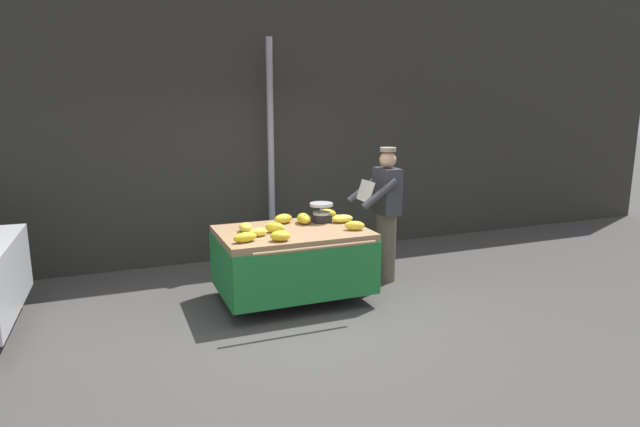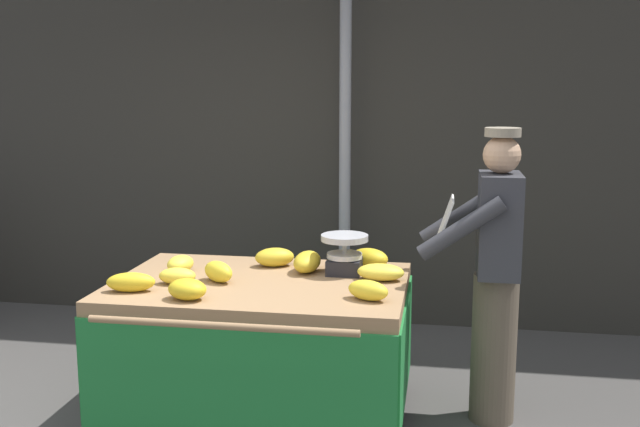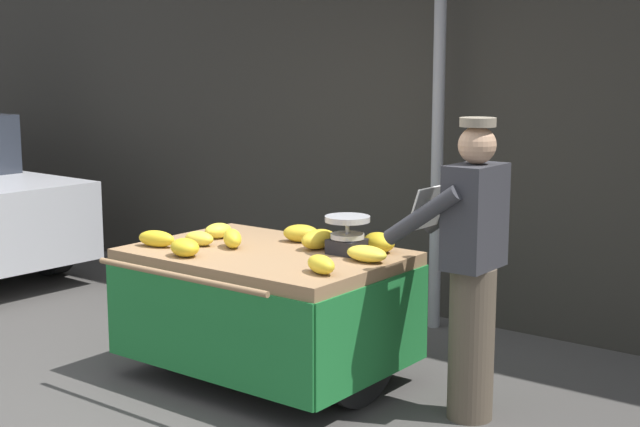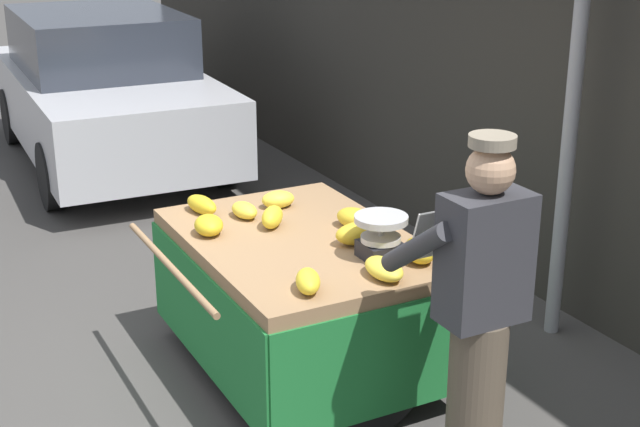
{
  "view_description": "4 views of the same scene",
  "coord_description": "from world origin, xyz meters",
  "px_view_note": "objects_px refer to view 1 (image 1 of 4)",
  "views": [
    {
      "loc": [
        -1.77,
        -5.09,
        2.29
      ],
      "look_at": [
        0.5,
        0.55,
        1.01
      ],
      "focal_mm": 30.37,
      "sensor_mm": 36.0,
      "label": 1
    },
    {
      "loc": [
        1.2,
        -3.38,
        1.94
      ],
      "look_at": [
        0.5,
        0.72,
        1.22
      ],
      "focal_mm": 41.2,
      "sensor_mm": 36.0,
      "label": 2
    },
    {
      "loc": [
        3.81,
        -3.61,
        2.02
      ],
      "look_at": [
        0.69,
        0.46,
        1.15
      ],
      "focal_mm": 50.58,
      "sensor_mm": 36.0,
      "label": 3
    },
    {
      "loc": [
        4.38,
        -1.49,
        2.67
      ],
      "look_at": [
        0.41,
        0.58,
        1.06
      ],
      "focal_mm": 51.11,
      "sensor_mm": 36.0,
      "label": 4
    }
  ],
  "objects_px": {
    "banana_cart": "(292,248)",
    "banana_bunch_6": "(326,214)",
    "banana_bunch_5": "(304,219)",
    "banana_bunch_3": "(355,226)",
    "banana_bunch_1": "(258,232)",
    "banana_bunch_4": "(245,227)",
    "banana_bunch_7": "(283,219)",
    "weighing_scale": "(321,213)",
    "banana_bunch_8": "(245,237)",
    "vendor_person": "(385,214)",
    "banana_bunch_0": "(280,236)",
    "banana_bunch_2": "(275,228)",
    "banana_bunch_9": "(342,219)",
    "street_pole": "(271,153)"
  },
  "relations": [
    {
      "from": "banana_cart",
      "to": "banana_bunch_6",
      "type": "height_order",
      "value": "banana_bunch_6"
    },
    {
      "from": "banana_cart",
      "to": "banana_bunch_5",
      "type": "distance_m",
      "value": 0.44
    },
    {
      "from": "banana_cart",
      "to": "banana_bunch_3",
      "type": "height_order",
      "value": "banana_bunch_3"
    },
    {
      "from": "banana_bunch_1",
      "to": "banana_bunch_4",
      "type": "xyz_separation_m",
      "value": [
        -0.08,
        0.25,
        0.0
      ]
    },
    {
      "from": "banana_cart",
      "to": "banana_bunch_7",
      "type": "xyz_separation_m",
      "value": [
        0.01,
        0.35,
        0.28
      ]
    },
    {
      "from": "weighing_scale",
      "to": "banana_bunch_8",
      "type": "bearing_deg",
      "value": -151.97
    },
    {
      "from": "banana_cart",
      "to": "banana_bunch_5",
      "type": "xyz_separation_m",
      "value": [
        0.23,
        0.25,
        0.28
      ]
    },
    {
      "from": "banana_bunch_1",
      "to": "vendor_person",
      "type": "height_order",
      "value": "vendor_person"
    },
    {
      "from": "banana_bunch_8",
      "to": "weighing_scale",
      "type": "bearing_deg",
      "value": 28.03
    },
    {
      "from": "banana_bunch_0",
      "to": "banana_bunch_8",
      "type": "relative_size",
      "value": 0.81
    },
    {
      "from": "banana_bunch_2",
      "to": "banana_bunch_6",
      "type": "height_order",
      "value": "banana_bunch_6"
    },
    {
      "from": "banana_bunch_3",
      "to": "banana_bunch_6",
      "type": "height_order",
      "value": "banana_bunch_6"
    },
    {
      "from": "banana_bunch_3",
      "to": "vendor_person",
      "type": "height_order",
      "value": "vendor_person"
    },
    {
      "from": "vendor_person",
      "to": "banana_bunch_5",
      "type": "bearing_deg",
      "value": 178.9
    },
    {
      "from": "banana_bunch_8",
      "to": "banana_bunch_7",
      "type": "bearing_deg",
      "value": 46.96
    },
    {
      "from": "banana_bunch_1",
      "to": "banana_bunch_9",
      "type": "relative_size",
      "value": 0.77
    },
    {
      "from": "banana_cart",
      "to": "banana_bunch_2",
      "type": "relative_size",
      "value": 7.55
    },
    {
      "from": "banana_bunch_6",
      "to": "banana_bunch_9",
      "type": "bearing_deg",
      "value": -71.07
    },
    {
      "from": "weighing_scale",
      "to": "banana_bunch_3",
      "type": "relative_size",
      "value": 1.23
    },
    {
      "from": "banana_cart",
      "to": "banana_bunch_9",
      "type": "distance_m",
      "value": 0.74
    },
    {
      "from": "weighing_scale",
      "to": "banana_bunch_5",
      "type": "distance_m",
      "value": 0.23
    },
    {
      "from": "banana_bunch_0",
      "to": "banana_bunch_2",
      "type": "bearing_deg",
      "value": 81.55
    },
    {
      "from": "banana_bunch_0",
      "to": "street_pole",
      "type": "bearing_deg",
      "value": 75.36
    },
    {
      "from": "banana_bunch_6",
      "to": "banana_bunch_2",
      "type": "bearing_deg",
      "value": -150.36
    },
    {
      "from": "street_pole",
      "to": "banana_bunch_6",
      "type": "distance_m",
      "value": 1.45
    },
    {
      "from": "vendor_person",
      "to": "banana_bunch_0",
      "type": "bearing_deg",
      "value": -157.87
    },
    {
      "from": "banana_bunch_1",
      "to": "banana_bunch_2",
      "type": "height_order",
      "value": "banana_bunch_2"
    },
    {
      "from": "weighing_scale",
      "to": "banana_bunch_4",
      "type": "distance_m",
      "value": 0.98
    },
    {
      "from": "banana_bunch_4",
      "to": "banana_bunch_9",
      "type": "bearing_deg",
      "value": 0.85
    },
    {
      "from": "banana_bunch_5",
      "to": "banana_bunch_7",
      "type": "relative_size",
      "value": 1.13
    },
    {
      "from": "banana_cart",
      "to": "banana_bunch_2",
      "type": "height_order",
      "value": "banana_bunch_2"
    },
    {
      "from": "weighing_scale",
      "to": "banana_bunch_9",
      "type": "height_order",
      "value": "weighing_scale"
    },
    {
      "from": "banana_bunch_6",
      "to": "banana_bunch_7",
      "type": "height_order",
      "value": "banana_bunch_6"
    },
    {
      "from": "street_pole",
      "to": "banana_bunch_4",
      "type": "height_order",
      "value": "street_pole"
    },
    {
      "from": "street_pole",
      "to": "banana_bunch_6",
      "type": "bearing_deg",
      "value": -75.55
    },
    {
      "from": "banana_bunch_0",
      "to": "banana_bunch_2",
      "type": "xyz_separation_m",
      "value": [
        0.05,
        0.36,
        0.0
      ]
    },
    {
      "from": "banana_bunch_1",
      "to": "street_pole",
      "type": "bearing_deg",
      "value": 68.6
    },
    {
      "from": "banana_bunch_7",
      "to": "banana_bunch_2",
      "type": "bearing_deg",
      "value": -119.46
    },
    {
      "from": "banana_bunch_1",
      "to": "banana_bunch_7",
      "type": "bearing_deg",
      "value": 47.72
    },
    {
      "from": "banana_bunch_7",
      "to": "vendor_person",
      "type": "relative_size",
      "value": 0.14
    },
    {
      "from": "banana_bunch_2",
      "to": "banana_bunch_4",
      "type": "relative_size",
      "value": 1.11
    },
    {
      "from": "street_pole",
      "to": "banana_bunch_4",
      "type": "bearing_deg",
      "value": -116.77
    },
    {
      "from": "street_pole",
      "to": "banana_bunch_7",
      "type": "bearing_deg",
      "value": -101.16
    },
    {
      "from": "banana_bunch_3",
      "to": "banana_bunch_8",
      "type": "relative_size",
      "value": 0.86
    },
    {
      "from": "banana_bunch_0",
      "to": "banana_bunch_6",
      "type": "bearing_deg",
      "value": 43.65
    },
    {
      "from": "weighing_scale",
      "to": "banana_bunch_9",
      "type": "distance_m",
      "value": 0.26
    },
    {
      "from": "banana_bunch_5",
      "to": "banana_bunch_9",
      "type": "xyz_separation_m",
      "value": [
        0.45,
        -0.12,
        -0.01
      ]
    },
    {
      "from": "weighing_scale",
      "to": "banana_bunch_4",
      "type": "bearing_deg",
      "value": -172.15
    },
    {
      "from": "banana_cart",
      "to": "banana_bunch_1",
      "type": "distance_m",
      "value": 0.53
    },
    {
      "from": "banana_bunch_1",
      "to": "banana_bunch_4",
      "type": "distance_m",
      "value": 0.26
    }
  ]
}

